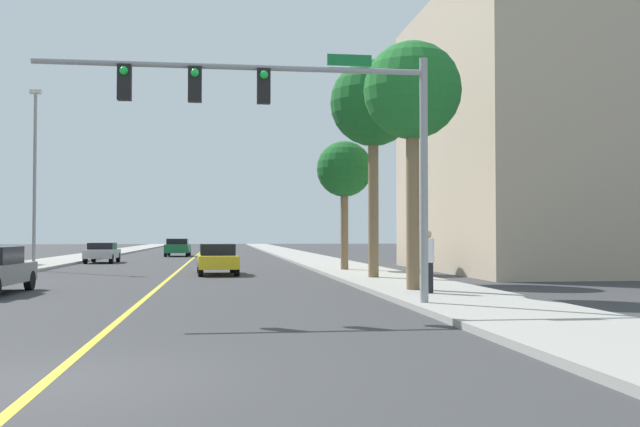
% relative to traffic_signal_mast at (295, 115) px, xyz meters
% --- Properties ---
extents(ground, '(192.00, 192.00, 0.00)m').
position_rel_traffic_signal_mast_xyz_m(ground, '(-3.90, 33.94, -4.72)').
color(ground, '#38383A').
extents(sidewalk_left, '(3.76, 168.00, 0.15)m').
position_rel_traffic_signal_mast_xyz_m(sidewalk_left, '(-12.47, 33.94, -4.64)').
color(sidewalk_left, '#9E9B93').
rests_on(sidewalk_left, ground).
extents(sidewalk_right, '(3.76, 168.00, 0.15)m').
position_rel_traffic_signal_mast_xyz_m(sidewalk_right, '(4.68, 33.94, -4.64)').
color(sidewalk_right, '#9E9B93').
rests_on(sidewalk_right, ground).
extents(lane_marking_center, '(0.16, 144.00, 0.01)m').
position_rel_traffic_signal_mast_xyz_m(lane_marking_center, '(-3.90, 33.94, -4.71)').
color(lane_marking_center, yellow).
rests_on(lane_marking_center, ground).
extents(building_right_near, '(12.59, 15.98, 13.67)m').
position_rel_traffic_signal_mast_xyz_m(building_right_near, '(14.97, 17.31, 2.12)').
color(building_right_near, tan).
rests_on(building_right_near, ground).
extents(traffic_signal_mast, '(9.42, 0.36, 6.08)m').
position_rel_traffic_signal_mast_xyz_m(traffic_signal_mast, '(0.00, 0.00, 0.00)').
color(traffic_signal_mast, gray).
rests_on(traffic_signal_mast, sidewalk_right).
extents(street_lamp, '(0.56, 0.28, 9.00)m').
position_rel_traffic_signal_mast_xyz_m(street_lamp, '(-11.09, 20.83, 0.36)').
color(street_lamp, gray).
rests_on(street_lamp, sidewalk_left).
extents(palm_near, '(3.00, 3.00, 7.60)m').
position_rel_traffic_signal_mast_xyz_m(palm_near, '(4.03, 4.18, 1.42)').
color(palm_near, brown).
rests_on(palm_near, sidewalk_right).
extents(palm_mid, '(3.41, 3.41, 8.58)m').
position_rel_traffic_signal_mast_xyz_m(palm_mid, '(4.18, 10.69, 2.21)').
color(palm_mid, brown).
rests_on(palm_mid, sidewalk_right).
extents(palm_far, '(2.69, 2.69, 6.19)m').
position_rel_traffic_signal_mast_xyz_m(palm_far, '(4.13, 17.19, 0.19)').
color(palm_far, brown).
rests_on(palm_far, sidewalk_right).
extents(car_silver, '(1.83, 4.01, 1.30)m').
position_rel_traffic_signal_mast_xyz_m(car_silver, '(-9.37, 31.18, -4.02)').
color(car_silver, '#BCBCC1').
rests_on(car_silver, ground).
extents(car_yellow, '(1.93, 4.29, 1.40)m').
position_rel_traffic_signal_mast_xyz_m(car_yellow, '(-1.93, 16.11, -3.99)').
color(car_yellow, gold).
rests_on(car_yellow, ground).
extents(car_green, '(2.01, 4.56, 1.49)m').
position_rel_traffic_signal_mast_xyz_m(car_green, '(-5.37, 45.09, -3.94)').
color(car_green, '#196638').
rests_on(car_green, ground).
extents(pedestrian, '(0.38, 0.38, 1.79)m').
position_rel_traffic_signal_mast_xyz_m(pedestrian, '(4.10, 2.83, -3.67)').
color(pedestrian, black).
rests_on(pedestrian, sidewalk_right).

